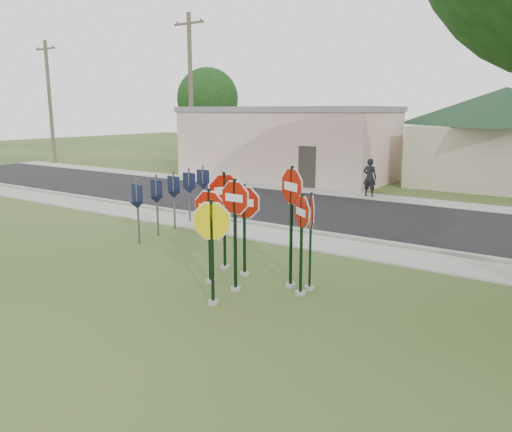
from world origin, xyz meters
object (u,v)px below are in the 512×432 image
Objects in this scene: stop_sign_center at (235,219)px; utility_pole_near at (191,93)px; stop_sign_left at (210,223)px; pedestrian at (370,177)px; stop_sign_yellow at (212,239)px.

utility_pole_near is at bearing 134.09° from stop_sign_center.
stop_sign_left is at bearing -47.43° from utility_pole_near.
stop_sign_center is at bearing 96.55° from pedestrian.
utility_pole_near is 5.37× the size of pedestrian.
stop_sign_left is at bearing 93.23° from pedestrian.
stop_sign_left is at bearing 173.48° from stop_sign_center.
stop_sign_left is (-0.89, 1.00, 0.03)m from stop_sign_yellow.
stop_sign_yellow is (0.09, -0.91, -0.23)m from stop_sign_center.
utility_pole_near reaches higher than stop_sign_yellow.
stop_sign_yellow is 1.33× the size of pedestrian.
stop_sign_left is at bearing 131.57° from stop_sign_yellow.
utility_pole_near is at bearing 132.51° from stop_sign_yellow.
stop_sign_left is 0.25× the size of utility_pole_near.
pedestrian is (-2.18, 13.41, -0.71)m from stop_sign_center.
utility_pole_near is 12.41m from pedestrian.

